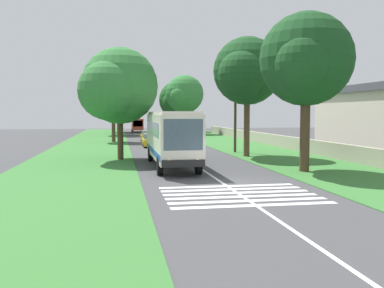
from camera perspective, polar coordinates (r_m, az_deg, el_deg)
ground at (r=22.07m, az=4.24°, el=-5.32°), size 160.00×160.00×0.00m
grass_verge_left at (r=36.42m, az=-14.33°, el=-1.67°), size 120.00×8.00×0.04m
grass_verge_right at (r=38.73m, az=10.65°, el=-1.27°), size 120.00×8.00×0.04m
centre_line at (r=36.69m, az=-1.45°, el=-1.52°), size 110.00×0.16×0.01m
coach_bus at (r=28.82m, az=-2.82°, el=1.20°), size 11.16×2.62×3.73m
zebra_crossing at (r=19.24m, az=6.41°, el=-6.74°), size 4.95×6.80×0.01m
trailing_car_0 at (r=46.27m, az=-5.50°, el=0.46°), size 4.30×1.78×1.43m
trailing_car_1 at (r=54.95m, az=-5.88°, el=1.04°), size 4.30×1.78×1.43m
trailing_car_2 at (r=61.85m, az=-3.32°, el=1.40°), size 4.30×1.78×1.43m
trailing_car_3 at (r=71.77m, az=-4.07°, el=1.78°), size 4.30×1.78×1.43m
trailing_minibus_0 at (r=83.30m, az=-7.34°, el=2.69°), size 6.00×2.14×2.53m
roadside_tree_left_0 at (r=33.37m, az=-10.01°, el=7.38°), size 7.28×6.01×8.63m
roadside_tree_left_1 at (r=72.29m, az=-10.08°, el=6.97°), size 9.11×7.64×11.20m
roadside_tree_left_2 at (r=82.30m, az=-9.76°, el=6.39°), size 8.14×6.61×10.40m
roadside_tree_left_3 at (r=54.17m, az=-10.65°, el=6.10°), size 5.71×5.00×8.13m
roadside_tree_right_0 at (r=73.84m, az=-1.10°, el=6.58°), size 7.50×6.54×10.14m
roadside_tree_right_1 at (r=35.89m, az=7.11°, el=9.37°), size 7.01×5.61×9.87m
roadside_tree_right_2 at (r=27.39m, az=14.64°, el=10.50°), size 6.80×5.68×9.70m
roadside_tree_right_3 at (r=82.99m, az=-1.98°, el=5.80°), size 8.54×7.44×9.86m
utility_pole at (r=39.32m, az=5.82°, el=5.01°), size 0.24×1.40×8.09m
roadside_wall at (r=44.55m, az=12.51°, el=0.24°), size 70.00×0.40×1.25m
roadside_building at (r=45.03m, az=24.18°, el=3.19°), size 14.48×7.87×6.24m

